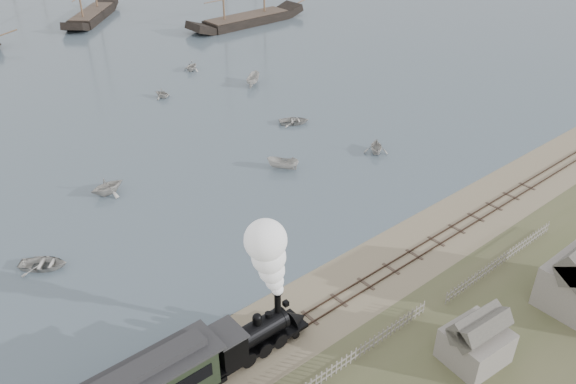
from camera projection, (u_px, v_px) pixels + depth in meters
ground at (331, 282)px, 45.24m from camera, size 600.00×600.00×0.00m
rail_track at (348, 294)px, 43.90m from camera, size 120.00×1.80×0.16m
picket_fence_west at (332, 377)px, 37.10m from camera, size 19.00×0.10×1.20m
picket_fence_east at (500, 265)px, 47.09m from camera, size 15.00×0.10×1.20m
shed_mid at (472, 359)px, 38.43m from camera, size 4.00×3.50×3.60m
locomotive at (268, 295)px, 37.35m from camera, size 7.78×2.91×9.70m
rowboat_0 at (43, 264)px, 46.47m from camera, size 4.63×4.81×0.81m
rowboat_1 at (107, 186)px, 56.22m from camera, size 3.27×3.70×1.83m
rowboat_2 at (283, 164)px, 60.70m from camera, size 3.42×3.32×1.34m
rowboat_3 at (294, 121)px, 70.96m from camera, size 4.33×4.68×0.79m
rowboat_4 at (376, 146)px, 63.90m from camera, size 4.16×4.15×1.66m
rowboat_5 at (253, 80)px, 82.54m from camera, size 3.68×4.11×1.56m
rowboat_7 at (162, 93)px, 78.21m from camera, size 3.16×2.92×1.38m
rowboat_8 at (191, 66)px, 87.80m from camera, size 3.61×3.76×1.53m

